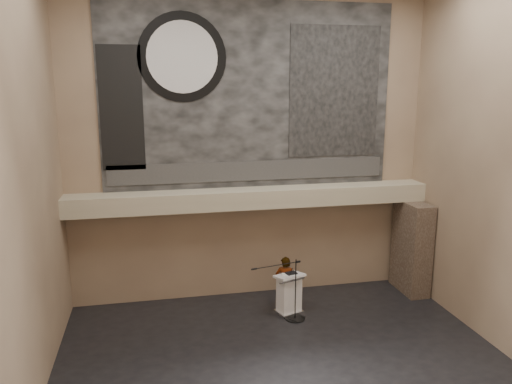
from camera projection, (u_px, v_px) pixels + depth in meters
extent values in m
plane|color=black|center=(286.00, 365.00, 10.94)|extent=(10.00, 10.00, 0.00)
cube|color=#7C644F|center=(250.00, 149.00, 13.85)|extent=(10.00, 0.02, 8.50)
cube|color=#7C644F|center=(375.00, 230.00, 6.21)|extent=(10.00, 0.02, 8.50)
cube|color=#7C644F|center=(23.00, 184.00, 9.02)|extent=(0.02, 8.00, 8.50)
cube|color=#7C644F|center=(506.00, 166.00, 11.04)|extent=(0.02, 8.00, 8.50)
cube|color=tan|center=(253.00, 198.00, 13.75)|extent=(10.00, 0.80, 0.50)
cylinder|color=#B2893D|center=(195.00, 211.00, 13.44)|extent=(0.04, 0.04, 0.06)
cylinder|color=#B2893D|center=(319.00, 205.00, 14.15)|extent=(0.04, 0.04, 0.06)
cube|color=black|center=(250.00, 96.00, 13.52)|extent=(8.00, 0.05, 5.00)
cube|color=#2E2E2E|center=(251.00, 171.00, 13.92)|extent=(7.76, 0.02, 0.55)
cylinder|color=black|center=(182.00, 57.00, 12.90)|extent=(2.30, 0.02, 2.30)
cylinder|color=silver|center=(182.00, 57.00, 12.88)|extent=(1.84, 0.02, 1.84)
cube|color=black|center=(334.00, 92.00, 13.94)|extent=(2.60, 0.02, 3.60)
cube|color=black|center=(121.00, 109.00, 12.85)|extent=(1.10, 0.02, 3.20)
cube|color=#3E3026|center=(411.00, 247.00, 14.60)|extent=(0.60, 1.40, 2.70)
cube|color=silver|center=(289.00, 312.00, 13.40)|extent=(0.78, 0.68, 0.08)
cube|color=white|center=(289.00, 294.00, 13.28)|extent=(0.67, 0.56, 0.96)
cube|color=white|center=(290.00, 276.00, 13.16)|extent=(0.86, 0.73, 0.13)
cube|color=black|center=(291.00, 273.00, 13.20)|extent=(0.32, 0.28, 0.04)
cube|color=silver|center=(286.00, 275.00, 13.12)|extent=(0.27, 0.34, 0.00)
imported|color=white|center=(285.00, 283.00, 13.56)|extent=(0.62, 0.51, 1.48)
cylinder|color=black|center=(295.00, 318.00, 13.07)|extent=(0.52, 0.52, 0.02)
cylinder|color=black|center=(295.00, 289.00, 12.90)|extent=(0.03, 0.03, 1.64)
cylinder|color=black|center=(275.00, 266.00, 12.50)|extent=(1.28, 0.30, 0.02)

